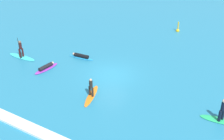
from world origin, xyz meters
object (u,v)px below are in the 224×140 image
(surfer_on_orange_board, at_px, (91,92))
(surfer_on_blue_board, at_px, (81,56))
(surfer_on_purple_board, at_px, (46,67))
(surfer_on_green_board, at_px, (221,116))
(marker_buoy, at_px, (178,30))
(surfer_on_teal_board, at_px, (21,54))

(surfer_on_orange_board, height_order, surfer_on_blue_board, surfer_on_orange_board)
(surfer_on_orange_board, bearing_deg, surfer_on_purple_board, -121.47)
(surfer_on_orange_board, xyz_separation_m, surfer_on_purple_board, (-6.10, 1.54, -0.22))
(surfer_on_purple_board, relative_size, surfer_on_green_board, 0.93)
(surfer_on_blue_board, bearing_deg, surfer_on_green_board, 163.22)
(surfer_on_orange_board, relative_size, marker_buoy, 2.47)
(surfer_on_teal_board, height_order, marker_buoy, surfer_on_teal_board)
(surfer_on_orange_board, xyz_separation_m, surfer_on_blue_board, (-4.67, 5.03, -0.21))
(surfer_on_teal_board, relative_size, surfer_on_blue_board, 1.20)
(surfer_on_teal_board, distance_m, marker_buoy, 17.92)
(surfer_on_blue_board, bearing_deg, marker_buoy, -122.33)
(marker_buoy, bearing_deg, surfer_on_green_board, -58.61)
(surfer_on_green_board, bearing_deg, marker_buoy, 113.29)
(marker_buoy, bearing_deg, surfer_on_orange_board, -93.59)
(surfer_on_purple_board, relative_size, surfer_on_blue_board, 1.02)
(surfer_on_blue_board, bearing_deg, surfer_on_purple_board, 62.06)
(surfer_on_green_board, xyz_separation_m, marker_buoy, (-8.65, 14.18, -0.21))
(marker_buoy, bearing_deg, surfer_on_teal_board, -126.99)
(surfer_on_teal_board, distance_m, surfer_on_green_board, 19.44)
(surfer_on_orange_board, relative_size, surfer_on_purple_board, 1.15)
(surfer_on_teal_board, height_order, surfer_on_blue_board, surfer_on_teal_board)
(surfer_on_green_board, bearing_deg, surfer_on_teal_board, 172.28)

